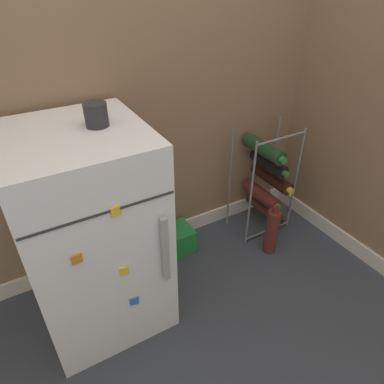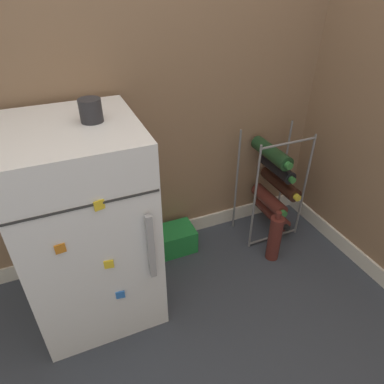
# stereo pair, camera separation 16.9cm
# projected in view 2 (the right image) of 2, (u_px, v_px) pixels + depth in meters

# --- Properties ---
(ground_plane) EXTENTS (14.00, 14.00, 0.00)m
(ground_plane) POSITION_uv_depth(u_px,v_px,m) (229.00, 310.00, 1.66)
(ground_plane) COLOR #333842
(wall_back) EXTENTS (6.63, 0.07, 2.50)m
(wall_back) POSITION_uv_depth(u_px,v_px,m) (174.00, 8.00, 1.47)
(wall_back) COLOR #84664C
(wall_back) RESTS_ON ground_plane
(mini_fridge) EXTENTS (0.51, 0.57, 0.92)m
(mini_fridge) POSITION_uv_depth(u_px,v_px,m) (87.00, 226.00, 1.47)
(mini_fridge) COLOR white
(mini_fridge) RESTS_ON ground_plane
(wine_rack) EXTENTS (0.34, 0.32, 0.66)m
(wine_rack) POSITION_uv_depth(u_px,v_px,m) (274.00, 185.00, 1.98)
(wine_rack) COLOR slate
(wine_rack) RESTS_ON ground_plane
(soda_box) EXTENTS (0.24, 0.17, 0.14)m
(soda_box) POSITION_uv_depth(u_px,v_px,m) (173.00, 239.00, 1.97)
(soda_box) COLOR #1E7F38
(soda_box) RESTS_ON ground_plane
(fridge_top_cup) EXTENTS (0.08, 0.08, 0.08)m
(fridge_top_cup) POSITION_uv_depth(u_px,v_px,m) (91.00, 110.00, 1.23)
(fridge_top_cup) COLOR #28282D
(fridge_top_cup) RESTS_ON mini_fridge
(loose_bottle_floor) EXTENTS (0.07, 0.07, 0.32)m
(loose_bottle_floor) POSITION_uv_depth(u_px,v_px,m) (275.00, 238.00, 1.88)
(loose_bottle_floor) COLOR #56231E
(loose_bottle_floor) RESTS_ON ground_plane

